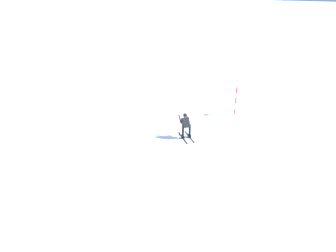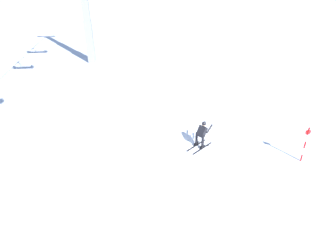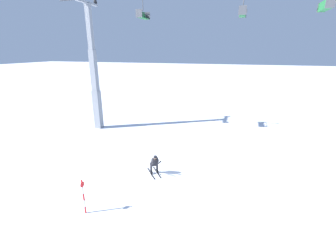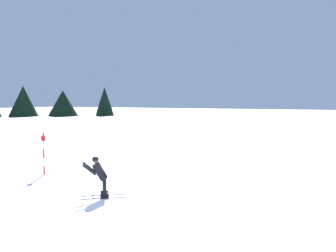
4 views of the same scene
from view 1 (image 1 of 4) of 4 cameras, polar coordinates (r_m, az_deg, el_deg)
ground_plane at (r=19.64m, az=4.00°, el=-1.65°), size 260.00×260.00×0.00m
skier_carving_main at (r=19.11m, az=3.13°, el=0.37°), size 1.47×1.62×1.58m
trail_marker_pole at (r=22.83m, az=11.91°, el=4.61°), size 0.07×0.28×1.93m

